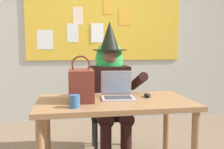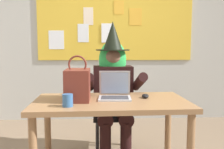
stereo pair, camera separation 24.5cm
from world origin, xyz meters
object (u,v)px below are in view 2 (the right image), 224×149
Objects in this scene: chair_at_desk at (112,107)px; handbag at (78,84)px; person_costumed at (113,83)px; coffee_mug at (68,100)px; computer_mouse at (145,96)px; desk_main at (111,111)px; laptop at (115,92)px.

chair_at_desk is 0.85m from handbag.
chair_at_desk is 2.33× the size of handbag.
person_costumed is 3.78× the size of handbag.
person_costumed is 15.05× the size of coffee_mug.
chair_at_desk is at bearing 118.31° from computer_mouse.
desk_main is 1.49× the size of chair_at_desk.
laptop is at bearing -1.05° from chair_at_desk.
chair_at_desk is 1.04m from coffee_mug.
desk_main is 0.36m from handbag.
laptop is at bearing 67.69° from desk_main.
laptop reaches higher than computer_mouse.
laptop is (0.04, 0.09, 0.15)m from desk_main.
coffee_mug is (-0.06, -0.23, -0.09)m from handbag.
person_costumed reaches higher than chair_at_desk.
desk_main is 0.18m from laptop.
person_costumed reaches higher than coffee_mug.
computer_mouse is (0.26, -0.51, -0.04)m from person_costumed.
chair_at_desk is at bearing 91.94° from laptop.
desk_main is 3.46× the size of handbag.
coffee_mug is at bearing -137.94° from laptop.
person_costumed is 13.75× the size of computer_mouse.
handbag reaches higher than chair_at_desk.
chair_at_desk is 0.69m from laptop.
computer_mouse reaches higher than desk_main.
desk_main is at bearing -4.21° from handbag.
coffee_mug is (-0.37, -0.30, -0.00)m from laptop.
coffee_mug reaches higher than desk_main.
laptop reaches higher than chair_at_desk.
computer_mouse is 1.09× the size of coffee_mug.
coffee_mug reaches higher than computer_mouse.
laptop reaches higher than coffee_mug.
chair_at_desk reaches higher than desk_main.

